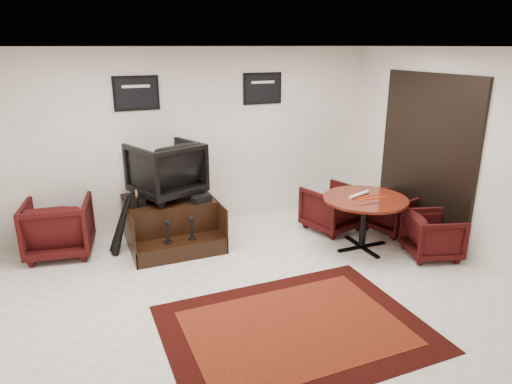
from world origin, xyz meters
TOP-DOWN VIEW (x-y plane):
  - ground at (0.00, 0.00)m, footprint 6.00×6.00m
  - room_shell at (0.41, 0.12)m, footprint 6.02×5.02m
  - area_rug at (0.06, -0.80)m, footprint 2.66×1.99m
  - shine_podium at (-0.62, 1.91)m, footprint 1.28×1.32m
  - shine_chair at (-0.62, 2.05)m, footprint 1.13×1.10m
  - shoes_pair at (-1.13, 1.87)m, footprint 0.27×0.32m
  - polish_kit at (-0.23, 1.64)m, footprint 0.31×0.26m
  - umbrella_black at (-1.35, 1.73)m, footprint 0.32×0.12m
  - umbrella_hooked at (-1.36, 1.86)m, footprint 0.32×0.12m
  - armchair_side at (-2.16, 2.09)m, footprint 0.97×0.93m
  - meeting_table at (1.87, 0.60)m, footprint 1.18×1.18m
  - table_chair_back at (1.84, 1.40)m, footprint 0.92×0.89m
  - table_chair_window at (2.68, 0.97)m, footprint 0.77×0.80m
  - table_chair_corner at (2.61, 0.01)m, footprint 0.80×0.83m
  - paper_roll at (1.82, 0.69)m, footprint 0.41×0.19m
  - table_clutter at (1.90, 0.53)m, footprint 0.57×0.32m

SIDE VIEW (x-z plane):
  - ground at x=0.00m, z-range 0.00..0.00m
  - area_rug at x=0.06m, z-range 0.00..0.01m
  - shine_podium at x=-0.62m, z-range -0.03..0.63m
  - table_chair_window at x=2.68m, z-range 0.00..0.68m
  - table_chair_corner at x=2.61m, z-range 0.00..0.69m
  - table_chair_back at x=1.84m, z-range 0.00..0.78m
  - umbrella_hooked at x=-1.36m, z-range 0.00..0.85m
  - umbrella_black at x=-1.35m, z-range 0.00..0.85m
  - armchair_side at x=-2.16m, z-range 0.00..0.88m
  - meeting_table at x=1.87m, z-range 0.29..1.07m
  - polish_kit at x=-0.23m, z-range 0.66..0.75m
  - shoes_pair at x=-1.13m, z-range 0.66..0.76m
  - table_clutter at x=1.90m, z-range 0.77..0.78m
  - paper_roll at x=1.82m, z-range 0.77..0.82m
  - shine_chair at x=-0.62m, z-range 0.66..1.58m
  - room_shell at x=0.41m, z-range 0.38..3.19m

